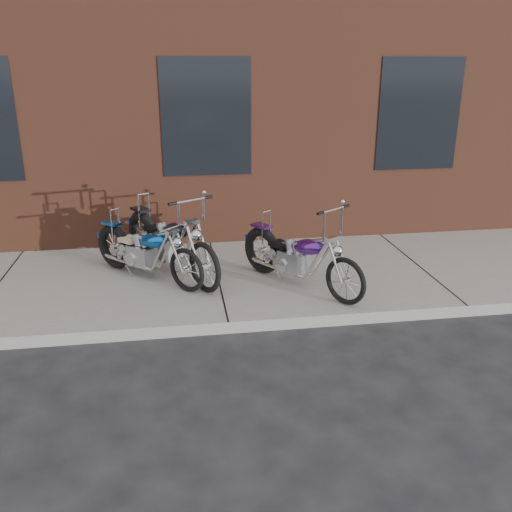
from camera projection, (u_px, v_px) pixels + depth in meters
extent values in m
plane|color=black|center=(229.00, 334.00, 6.36)|extent=(120.00, 120.00, 0.00)
cube|color=gray|center=(218.00, 280.00, 7.73)|extent=(22.00, 3.00, 0.15)
cube|color=brown|center=(190.00, 17.00, 12.46)|extent=(22.00, 10.00, 8.00)
torus|color=black|center=(269.00, 253.00, 7.60)|extent=(0.50, 0.63, 0.68)
torus|color=black|center=(355.00, 284.00, 6.60)|extent=(0.40, 0.54, 0.61)
cube|color=#9DA2B1|center=(301.00, 264.00, 7.19)|extent=(0.43, 0.46, 0.28)
ellipsoid|color=#55208A|center=(317.00, 249.00, 6.92)|extent=(0.50, 0.57, 0.29)
cube|color=black|center=(288.00, 246.00, 7.30)|extent=(0.34, 0.35, 0.06)
cylinder|color=silver|center=(348.00, 263.00, 6.60)|extent=(0.19, 0.25, 0.51)
cylinder|color=silver|center=(343.00, 211.00, 6.47)|extent=(0.44, 0.32, 0.03)
cylinder|color=silver|center=(273.00, 229.00, 7.43)|extent=(0.03, 0.03, 0.45)
cylinder|color=silver|center=(295.00, 267.00, 7.45)|extent=(0.52, 0.72, 0.05)
torus|color=black|center=(121.00, 248.00, 7.80)|extent=(0.56, 0.56, 0.66)
torus|color=black|center=(194.00, 272.00, 6.99)|extent=(0.46, 0.47, 0.60)
cube|color=#9DA2B1|center=(149.00, 257.00, 7.47)|extent=(0.44, 0.44, 0.28)
ellipsoid|color=blue|center=(161.00, 242.00, 7.24)|extent=(0.53, 0.53, 0.28)
cube|color=#BFB394|center=(136.00, 241.00, 7.54)|extent=(0.34, 0.34, 0.06)
cylinder|color=silver|center=(187.00, 253.00, 6.98)|extent=(0.21, 0.22, 0.50)
cylinder|color=silver|center=(180.00, 229.00, 6.94)|extent=(0.38, 0.37, 0.03)
cylinder|color=silver|center=(122.00, 226.00, 7.64)|extent=(0.03, 0.03, 0.44)
cylinder|color=silver|center=(145.00, 260.00, 7.71)|extent=(0.61, 0.62, 0.04)
torus|color=black|center=(148.00, 238.00, 8.12)|extent=(0.51, 0.73, 0.76)
torus|color=black|center=(212.00, 271.00, 6.93)|extent=(0.41, 0.63, 0.68)
cube|color=#9DA2B1|center=(172.00, 249.00, 7.64)|extent=(0.47, 0.51, 0.32)
ellipsoid|color=black|center=(182.00, 234.00, 7.32)|extent=(0.53, 0.64, 0.32)
cube|color=black|center=(161.00, 231.00, 7.76)|extent=(0.37, 0.38, 0.06)
cylinder|color=silver|center=(205.00, 248.00, 6.94)|extent=(0.19, 0.28, 0.57)
cylinder|color=silver|center=(198.00, 202.00, 6.84)|extent=(0.51, 0.32, 0.03)
cylinder|color=silver|center=(149.00, 213.00, 7.93)|extent=(0.03, 0.03, 0.51)
cylinder|color=silver|center=(171.00, 253.00, 7.93)|extent=(0.53, 0.84, 0.05)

